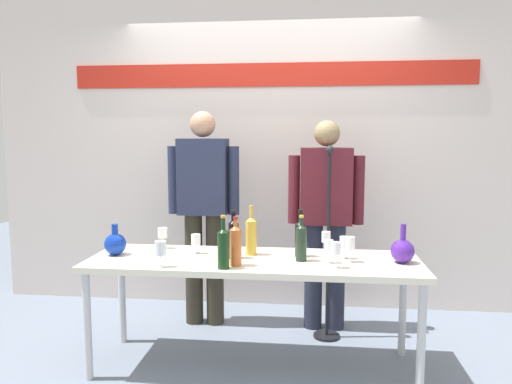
{
  "coord_description": "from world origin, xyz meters",
  "views": [
    {
      "loc": [
        0.35,
        -3.06,
        1.52
      ],
      "look_at": [
        0.0,
        0.15,
        1.15
      ],
      "focal_mm": 34.24,
      "sensor_mm": 36.0,
      "label": 1
    }
  ],
  "objects_px": {
    "presenter_left": "(204,205)",
    "wine_glass_right_4": "(344,243)",
    "wine_glass_right_2": "(329,247)",
    "wine_bottle_5": "(300,237)",
    "wine_glass_left_1": "(161,249)",
    "wine_bottle_1": "(236,244)",
    "wine_glass_left_0": "(163,233)",
    "wine_glass_right_0": "(336,249)",
    "wine_glass_left_2": "(196,240)",
    "wine_bottle_3": "(301,241)",
    "display_table": "(253,268)",
    "wine_glass_right_3": "(326,237)",
    "wine_bottle_4": "(223,247)",
    "wine_glass_right_1": "(350,244)",
    "decanter_blue_left": "(115,244)",
    "wine_bottle_0": "(234,237)",
    "presenter_right": "(326,212)",
    "wine_bottle_2": "(251,235)",
    "decanter_blue_right": "(403,251)",
    "microphone_stand": "(328,276)"
  },
  "relations": [
    {
      "from": "presenter_left",
      "to": "wine_glass_right_4",
      "type": "distance_m",
      "value": 1.26
    },
    {
      "from": "wine_glass_right_4",
      "to": "wine_glass_right_2",
      "type": "bearing_deg",
      "value": -129.76
    },
    {
      "from": "wine_bottle_5",
      "to": "wine_glass_left_1",
      "type": "bearing_deg",
      "value": -157.1
    },
    {
      "from": "wine_bottle_1",
      "to": "wine_glass_left_0",
      "type": "xyz_separation_m",
      "value": [
        -0.58,
        0.4,
        -0.02
      ]
    },
    {
      "from": "wine_bottle_1",
      "to": "wine_glass_right_0",
      "type": "relative_size",
      "value": 1.93
    },
    {
      "from": "wine_bottle_5",
      "to": "wine_glass_left_2",
      "type": "bearing_deg",
      "value": 179.64
    },
    {
      "from": "wine_bottle_1",
      "to": "wine_bottle_5",
      "type": "bearing_deg",
      "value": 35.25
    },
    {
      "from": "wine_bottle_3",
      "to": "wine_glass_left_1",
      "type": "xyz_separation_m",
      "value": [
        -0.84,
        -0.24,
        -0.02
      ]
    },
    {
      "from": "wine_glass_right_0",
      "to": "display_table",
      "type": "bearing_deg",
      "value": 162.33
    },
    {
      "from": "display_table",
      "to": "wine_glass_right_3",
      "type": "height_order",
      "value": "wine_glass_right_3"
    },
    {
      "from": "wine_bottle_4",
      "to": "wine_glass_right_1",
      "type": "height_order",
      "value": "wine_bottle_4"
    },
    {
      "from": "decanter_blue_left",
      "to": "wine_glass_right_1",
      "type": "bearing_deg",
      "value": -0.59
    },
    {
      "from": "wine_glass_left_0",
      "to": "wine_glass_right_3",
      "type": "relative_size",
      "value": 1.01
    },
    {
      "from": "wine_glass_right_3",
      "to": "wine_glass_left_1",
      "type": "bearing_deg",
      "value": -154.84
    },
    {
      "from": "presenter_left",
      "to": "wine_glass_right_4",
      "type": "bearing_deg",
      "value": -31.43
    },
    {
      "from": "wine_bottle_3",
      "to": "wine_glass_right_0",
      "type": "bearing_deg",
      "value": -34.2
    },
    {
      "from": "wine_glass_left_1",
      "to": "wine_glass_right_2",
      "type": "xyz_separation_m",
      "value": [
        1.01,
        0.2,
        -0.01
      ]
    },
    {
      "from": "wine_bottle_0",
      "to": "wine_bottle_5",
      "type": "distance_m",
      "value": 0.44
    },
    {
      "from": "presenter_right",
      "to": "wine_glass_right_4",
      "type": "distance_m",
      "value": 0.67
    },
    {
      "from": "wine_glass_right_0",
      "to": "wine_glass_left_2",
      "type": "bearing_deg",
      "value": 164.08
    },
    {
      "from": "wine_glass_left_2",
      "to": "presenter_left",
      "type": "bearing_deg",
      "value": 97.4
    },
    {
      "from": "wine_bottle_2",
      "to": "wine_bottle_3",
      "type": "bearing_deg",
      "value": -21.3
    },
    {
      "from": "presenter_left",
      "to": "wine_bottle_4",
      "type": "distance_m",
      "value": 1.03
    },
    {
      "from": "wine_bottle_5",
      "to": "wine_glass_right_0",
      "type": "height_order",
      "value": "wine_bottle_5"
    },
    {
      "from": "wine_bottle_3",
      "to": "wine_bottle_4",
      "type": "relative_size",
      "value": 0.91
    },
    {
      "from": "wine_glass_right_4",
      "to": "presenter_right",
      "type": "bearing_deg",
      "value": 98.79
    },
    {
      "from": "wine_bottle_4",
      "to": "wine_glass_right_3",
      "type": "distance_m",
      "value": 0.78
    },
    {
      "from": "presenter_left",
      "to": "wine_bottle_2",
      "type": "height_order",
      "value": "presenter_left"
    },
    {
      "from": "wine_glass_left_0",
      "to": "wine_glass_right_0",
      "type": "height_order",
      "value": "wine_glass_right_0"
    },
    {
      "from": "wine_bottle_0",
      "to": "presenter_left",
      "type": "bearing_deg",
      "value": 116.3
    },
    {
      "from": "wine_glass_left_2",
      "to": "wine_glass_right_4",
      "type": "bearing_deg",
      "value": -1.78
    },
    {
      "from": "display_table",
      "to": "wine_glass_right_0",
      "type": "height_order",
      "value": "wine_glass_right_0"
    },
    {
      "from": "wine_bottle_1",
      "to": "wine_glass_right_2",
      "type": "bearing_deg",
      "value": 12.07
    },
    {
      "from": "wine_glass_left_1",
      "to": "presenter_right",
      "type": "bearing_deg",
      "value": 43.83
    },
    {
      "from": "wine_glass_right_0",
      "to": "wine_glass_right_4",
      "type": "xyz_separation_m",
      "value": [
        0.07,
        0.23,
        -0.01
      ]
    },
    {
      "from": "wine_bottle_1",
      "to": "wine_glass_right_2",
      "type": "distance_m",
      "value": 0.58
    },
    {
      "from": "wine_glass_left_0",
      "to": "wine_glass_left_2",
      "type": "xyz_separation_m",
      "value": [
        0.27,
        -0.12,
        -0.02
      ]
    },
    {
      "from": "decanter_blue_left",
      "to": "decanter_blue_right",
      "type": "relative_size",
      "value": 0.84
    },
    {
      "from": "decanter_blue_right",
      "to": "microphone_stand",
      "type": "xyz_separation_m",
      "value": [
        -0.44,
        0.53,
        -0.33
      ]
    },
    {
      "from": "wine_bottle_1",
      "to": "wine_glass_left_0",
      "type": "distance_m",
      "value": 0.7
    },
    {
      "from": "decanter_blue_right",
      "to": "wine_glass_left_2",
      "type": "height_order",
      "value": "decanter_blue_right"
    },
    {
      "from": "wine_bottle_4",
      "to": "microphone_stand",
      "type": "xyz_separation_m",
      "value": [
        0.65,
        0.78,
        -0.38
      ]
    },
    {
      "from": "wine_glass_right_1",
      "to": "wine_glass_right_3",
      "type": "xyz_separation_m",
      "value": [
        -0.14,
        0.23,
        -0.01
      ]
    },
    {
      "from": "wine_glass_right_4",
      "to": "wine_glass_left_0",
      "type": "bearing_deg",
      "value": 173.04
    },
    {
      "from": "wine_glass_left_0",
      "to": "wine_glass_right_3",
      "type": "distance_m",
      "value": 1.14
    },
    {
      "from": "presenter_right",
      "to": "presenter_left",
      "type": "bearing_deg",
      "value": -180.0
    },
    {
      "from": "wine_glass_right_0",
      "to": "wine_glass_right_3",
      "type": "bearing_deg",
      "value": 96.78
    },
    {
      "from": "wine_glass_left_2",
      "to": "microphone_stand",
      "type": "xyz_separation_m",
      "value": [
        0.9,
        0.43,
        -0.34
      ]
    },
    {
      "from": "wine_glass_right_0",
      "to": "wine_bottle_2",
      "type": "bearing_deg",
      "value": 153.38
    },
    {
      "from": "presenter_left",
      "to": "wine_glass_left_2",
      "type": "height_order",
      "value": "presenter_left"
    }
  ]
}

